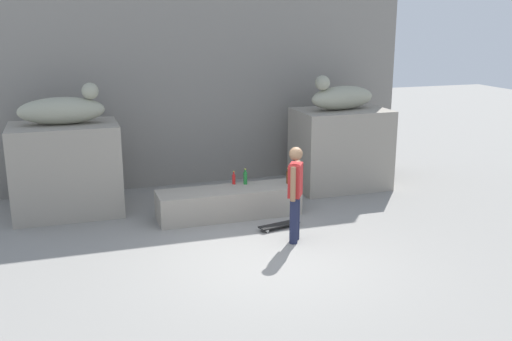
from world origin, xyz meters
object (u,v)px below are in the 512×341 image
at_px(skater, 295,190).
at_px(bottle_red, 234,179).
at_px(statue_reclining_right, 341,97).
at_px(skateboard, 279,225).
at_px(bottle_brown, 288,177).
at_px(statue_reclining_left, 63,109).
at_px(bottle_green, 245,178).

xyz_separation_m(skater, bottle_red, (-0.53, 1.91, -0.26)).
xyz_separation_m(statue_reclining_right, skateboard, (-2.22, -2.11, -2.00)).
distance_m(statue_reclining_right, bottle_brown, 2.47).
bearing_deg(skateboard, statue_reclining_left, -43.19).
bearing_deg(statue_reclining_right, skater, 40.85).
bearing_deg(bottle_brown, bottle_green, 164.90).
bearing_deg(statue_reclining_left, skateboard, -28.56).
bearing_deg(bottle_red, skateboard, -67.87).
xyz_separation_m(statue_reclining_left, bottle_green, (3.32, -0.95, -1.38)).
distance_m(skater, bottle_green, 1.88).
distance_m(skateboard, bottle_red, 1.46).
height_order(bottle_red, bottle_brown, bottle_brown).
bearing_deg(bottle_brown, statue_reclining_right, 34.67).
bearing_deg(bottle_green, skateboard, -76.03).
height_order(statue_reclining_left, bottle_green, statue_reclining_left).
distance_m(statue_reclining_left, bottle_green, 3.72).
distance_m(statue_reclining_left, statue_reclining_right, 5.82).
distance_m(statue_reclining_left, bottle_red, 3.52).
relative_size(statue_reclining_right, bottle_red, 6.36).
relative_size(bottle_red, bottle_brown, 0.83).
relative_size(skateboard, bottle_green, 2.60).
bearing_deg(skater, skateboard, -145.53).
distance_m(statue_reclining_left, skater, 4.72).
bearing_deg(skateboard, statue_reclining_right, -149.18).
height_order(statue_reclining_left, skater, statue_reclining_left).
height_order(skater, bottle_green, skater).
height_order(skater, skateboard, skater).
bearing_deg(skater, statue_reclining_right, 173.78).
bearing_deg(bottle_green, skater, -80.14).
relative_size(bottle_green, bottle_brown, 1.00).
height_order(skater, bottle_brown, skater).
xyz_separation_m(skateboard, bottle_green, (-0.29, 1.16, 0.62)).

